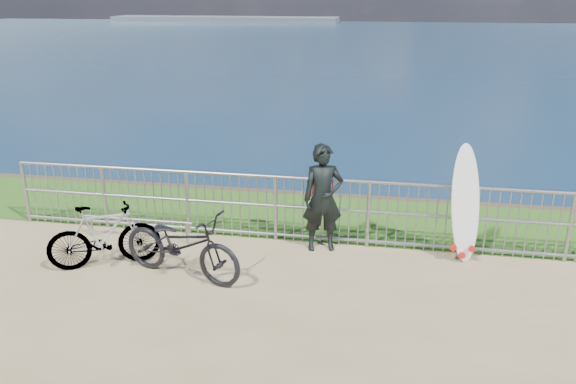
% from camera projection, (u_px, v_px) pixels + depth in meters
% --- Properties ---
extents(grass_strip, '(120.00, 120.00, 0.00)m').
position_uv_depth(grass_strip, '(314.00, 216.00, 10.26)').
color(grass_strip, '#245116').
rests_on(grass_strip, ground).
extents(seascape, '(260.00, 260.00, 5.00)m').
position_uv_depth(seascape, '(226.00, 22.00, 153.04)').
color(seascape, brown).
rests_on(seascape, ground).
extents(railing, '(10.06, 0.10, 1.13)m').
position_uv_depth(railing, '(307.00, 209.00, 9.05)').
color(railing, gray).
rests_on(railing, ground).
extents(surfer, '(0.71, 0.56, 1.72)m').
position_uv_depth(surfer, '(323.00, 198.00, 8.72)').
color(surfer, black).
rests_on(surfer, ground).
extents(surfboard, '(0.60, 0.57, 1.80)m').
position_uv_depth(surfboard, '(465.00, 208.00, 8.41)').
color(surfboard, white).
rests_on(surfboard, ground).
extents(bicycle_near, '(2.04, 1.16, 1.01)m').
position_uv_depth(bicycle_near, '(181.00, 245.00, 7.96)').
color(bicycle_near, black).
rests_on(bicycle_near, ground).
extents(bicycle_far, '(1.66, 1.16, 0.98)m').
position_uv_depth(bicycle_far, '(104.00, 236.00, 8.28)').
color(bicycle_far, black).
rests_on(bicycle_far, ground).
extents(bike_rack, '(1.87, 0.05, 0.39)m').
position_uv_depth(bike_rack, '(138.00, 222.00, 9.21)').
color(bike_rack, gray).
rests_on(bike_rack, ground).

